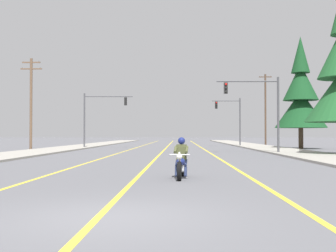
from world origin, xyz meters
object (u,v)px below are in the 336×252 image
at_px(traffic_signal_near_right, 260,103).
at_px(traffic_signal_near_left, 99,112).
at_px(traffic_signal_mid_right, 232,115).
at_px(conifer_tree_right_verge_far, 301,97).
at_px(utility_pole_right_far, 265,108).
at_px(utility_pole_left_near, 31,101).
at_px(motorcycle_with_rider, 181,162).

xyz_separation_m(traffic_signal_near_right, traffic_signal_near_left, (-15.69, 13.52, 0.03)).
distance_m(traffic_signal_mid_right, conifer_tree_right_verge_far, 10.80).
bearing_deg(traffic_signal_mid_right, utility_pole_right_far, 54.33).
height_order(traffic_signal_near_left, traffic_signal_mid_right, same).
bearing_deg(traffic_signal_near_right, utility_pole_left_near, 160.12).
bearing_deg(motorcycle_with_rider, utility_pole_left_near, 118.73).
height_order(traffic_signal_near_right, utility_pole_left_near, utility_pole_left_near).
xyz_separation_m(motorcycle_with_rider, traffic_signal_near_right, (6.47, 19.54, 3.52)).
xyz_separation_m(traffic_signal_near_right, traffic_signal_mid_right, (0.22, 20.31, -0.09)).
distance_m(traffic_signal_near_left, traffic_signal_mid_right, 17.30).
distance_m(motorcycle_with_rider, traffic_signal_mid_right, 40.55).
height_order(traffic_signal_near_left, conifer_tree_right_verge_far, conifer_tree_right_verge_far).
xyz_separation_m(traffic_signal_mid_right, utility_pole_left_near, (-21.65, -12.56, 0.92)).
bearing_deg(traffic_signal_mid_right, traffic_signal_near_right, -90.62).
relative_size(traffic_signal_near_left, utility_pole_right_far, 0.60).
distance_m(traffic_signal_near_left, utility_pole_left_near, 8.18).
relative_size(motorcycle_with_rider, utility_pole_right_far, 0.21).
relative_size(utility_pole_right_far, conifer_tree_right_verge_far, 0.86).
relative_size(motorcycle_with_rider, conifer_tree_right_verge_far, 0.18).
relative_size(utility_pole_left_near, conifer_tree_right_verge_far, 0.76).
bearing_deg(traffic_signal_mid_right, motorcycle_with_rider, -99.54).
bearing_deg(motorcycle_with_rider, traffic_signal_mid_right, 80.46).
bearing_deg(motorcycle_with_rider, conifer_tree_right_verge_far, 67.39).
relative_size(traffic_signal_mid_right, utility_pole_left_near, 0.67).
height_order(traffic_signal_mid_right, conifer_tree_right_verge_far, conifer_tree_right_verge_far).
height_order(utility_pole_right_far, conifer_tree_right_verge_far, conifer_tree_right_verge_far).
xyz_separation_m(traffic_signal_near_right, utility_pole_right_far, (6.10, 28.51, 1.28)).
relative_size(motorcycle_with_rider, traffic_signal_mid_right, 0.35).
bearing_deg(conifer_tree_right_verge_far, traffic_signal_mid_right, 126.13).
xyz_separation_m(motorcycle_with_rider, traffic_signal_near_left, (-9.22, 33.06, 3.55)).
distance_m(motorcycle_with_rider, utility_pole_left_near, 31.42).
relative_size(traffic_signal_mid_right, utility_pole_right_far, 0.60).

